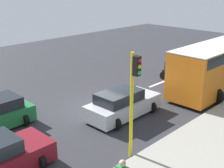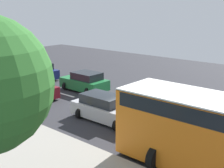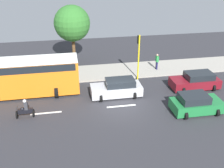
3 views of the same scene
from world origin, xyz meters
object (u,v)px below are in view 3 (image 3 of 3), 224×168
Objects in this scene: car_maroon at (196,81)px; motorcycle at (25,110)px; pedestrian_near_signal at (157,61)px; traffic_light_corner at (139,51)px; street_tree_center at (72,24)px; car_silver at (117,88)px; city_bus at (13,76)px; car_green at (196,104)px.

car_maroon is 14.99m from motorcycle.
pedestrian_near_signal is 3.65m from traffic_light_corner.
car_maroon is at bearing -128.76° from street_tree_center.
traffic_light_corner is (5.16, -10.10, 2.29)m from motorcycle.
city_bus is at bearing 79.06° from car_silver.
motorcycle is 11.57m from traffic_light_corner.
traffic_light_corner is (-1.78, 2.58, 1.87)m from pedestrian_near_signal.
motorcycle is 0.91× the size of pedestrian_near_signal.
city_bus is 11.48m from traffic_light_corner.
car_green is 2.52× the size of motorcycle.
pedestrian_near_signal is at bearing -77.51° from city_bus.
motorcycle is at bearing 118.71° from pedestrian_near_signal.
motorcycle reaches higher than car_silver.
car_silver is 1.00× the size of car_maroon.
motorcycle is 0.24× the size of street_tree_center.
street_tree_center is (3.91, 8.49, 3.41)m from pedestrian_near_signal.
pedestrian_near_signal reaches higher than motorcycle.
traffic_light_corner is (2.99, -2.65, 2.22)m from car_silver.
city_bus is 9.24m from street_tree_center.
car_maroon is 14.14m from street_tree_center.
street_tree_center is at bearing 51.24° from car_maroon.
traffic_light_corner is at bearing -133.90° from street_tree_center.
car_silver is 1.14× the size of car_green.
street_tree_center reaches higher than city_bus.
city_bus is (5.35, 14.21, 1.14)m from car_green.
city_bus is at bearing 69.36° from car_green.
traffic_light_corner is 8.35m from street_tree_center.
car_silver is at bearing 91.15° from car_maroon.
car_green is 7.58m from traffic_light_corner.
pedestrian_near_signal is (3.09, -13.93, -0.79)m from city_bus.
car_green is at bearing -96.59° from motorcycle.
pedestrian_near_signal is (8.44, 0.28, 0.35)m from car_green.
street_tree_center is (8.53, 10.63, 3.76)m from car_maroon.
traffic_light_corner is at bearing 23.21° from car_green.
car_maroon is at bearing -121.08° from traffic_light_corner.
traffic_light_corner reaches higher than car_green.
street_tree_center is at bearing 35.38° from car_green.
city_bus is at bearing 142.15° from street_tree_center.
street_tree_center is at bearing 20.61° from car_silver.
motorcycle is at bearing 117.07° from traffic_light_corner.
car_green is 2.28× the size of pedestrian_near_signal.
motorcycle is 12.25m from street_tree_center.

